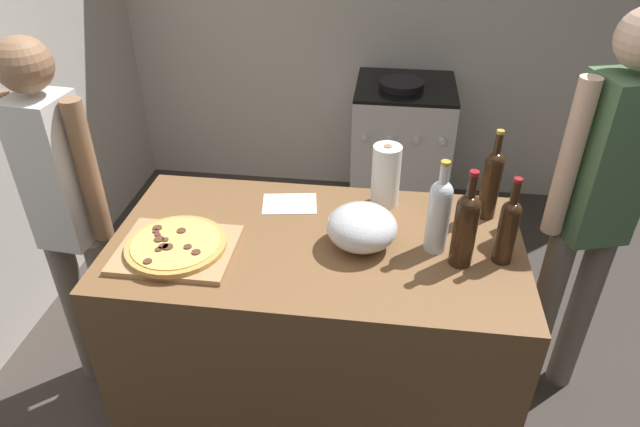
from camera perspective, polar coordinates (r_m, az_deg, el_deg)
ground_plane at (r=3.17m, az=2.78°, el=-9.23°), size 3.84×3.27×0.02m
kitchen_wall_rear at (r=3.81m, az=5.34°, el=20.60°), size 3.84×0.10×2.60m
counter at (r=2.33m, az=-0.33°, el=-12.10°), size 1.47×0.77×0.94m
cutting_board at (r=2.02m, az=-14.21°, el=-3.54°), size 0.40×0.32×0.02m
pizza at (r=2.01m, az=-14.30°, el=-3.07°), size 0.35×0.35×0.03m
mixing_bowl at (r=1.96m, az=4.23°, el=-1.38°), size 0.25×0.25×0.15m
paper_towel_roll at (r=2.18m, az=6.64°, el=3.81°), size 0.11×0.11×0.25m
wine_bottle_dark at (r=1.95m, az=18.38°, el=-1.38°), size 0.07×0.07×0.32m
wine_bottle_green at (r=1.94m, az=11.89°, el=0.13°), size 0.08×0.08×0.34m
wine_bottle_clear at (r=2.17m, az=16.84°, el=3.14°), size 0.07×0.07×0.35m
wine_bottle_amber at (r=1.89m, az=14.42°, el=-1.23°), size 0.08×0.08×0.35m
recipe_sheet at (r=2.23m, az=-3.08°, el=0.99°), size 0.23×0.18×0.00m
stove at (r=3.72m, az=8.10°, el=6.20°), size 0.60×0.61×0.94m
person_in_stripes at (r=2.43m, az=-24.07°, el=-0.04°), size 0.36×0.22×1.60m
person_in_red at (r=2.37m, az=26.07°, el=1.09°), size 0.38×0.26×1.71m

